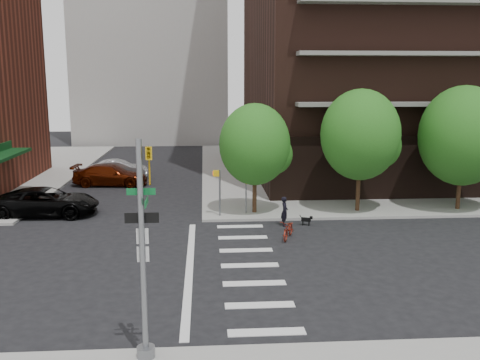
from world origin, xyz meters
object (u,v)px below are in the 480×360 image
(parked_car_black, at_px, (46,202))
(parked_car_maroon, at_px, (110,175))
(parked_car_silver, at_px, (119,169))
(traffic_signal, at_px, (144,268))
(scooter, at_px, (288,229))
(dog_walker, at_px, (285,211))

(parked_car_black, distance_m, parked_car_maroon, 8.90)
(parked_car_silver, bearing_deg, traffic_signal, -173.29)
(parked_car_maroon, bearing_deg, parked_car_silver, 1.68)
(traffic_signal, height_order, parked_car_silver, traffic_signal)
(traffic_signal, distance_m, scooter, 12.72)
(parked_car_maroon, bearing_deg, parked_car_black, 171.39)
(scooter, relative_size, dog_walker, 1.15)
(parked_car_black, xyz_separation_m, parked_car_silver, (2.31, 11.48, -0.07))
(parked_car_black, distance_m, dog_walker, 13.52)
(traffic_signal, height_order, dog_walker, traffic_signal)
(parked_car_silver, xyz_separation_m, dog_walker, (10.86, -14.54, 0.06))
(traffic_signal, distance_m, parked_car_black, 18.20)
(parked_car_silver, distance_m, scooter, 19.97)
(parked_car_maroon, bearing_deg, scooter, -136.89)
(parked_car_maroon, xyz_separation_m, scooter, (10.88, -14.01, -0.30))
(parked_car_black, height_order, parked_car_silver, parked_car_black)
(traffic_signal, bearing_deg, parked_car_maroon, 101.69)
(parked_car_maroon, height_order, scooter, parked_car_maroon)
(dog_walker, bearing_deg, scooter, -176.35)
(parked_car_black, xyz_separation_m, parked_car_maroon, (2.14, 8.64, -0.03))
(parked_car_silver, bearing_deg, parked_car_black, 165.14)
(scooter, height_order, dog_walker, dog_walker)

